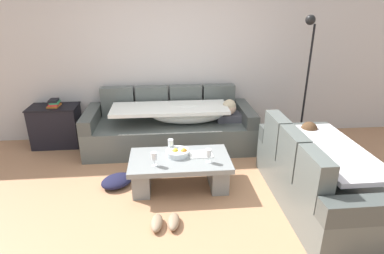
{
  "coord_description": "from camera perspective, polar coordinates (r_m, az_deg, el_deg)",
  "views": [
    {
      "loc": [
        -0.15,
        -2.89,
        2.13
      ],
      "look_at": [
        0.22,
        1.04,
        0.55
      ],
      "focal_mm": 29.6,
      "sensor_mm": 36.0,
      "label": 1
    }
  ],
  "objects": [
    {
      "name": "coffee_table",
      "position": [
        3.86,
        -2.2,
        -7.48
      ],
      "size": [
        1.2,
        0.68,
        0.38
      ],
      "color": "gray",
      "rests_on": "ground_plane"
    },
    {
      "name": "ground_plane",
      "position": [
        3.59,
        -2.01,
        -14.56
      ],
      "size": [
        14.0,
        14.0,
        0.0
      ],
      "primitive_type": "plane",
      "color": "#AD7954"
    },
    {
      "name": "open_magazine",
      "position": [
        3.88,
        1.59,
        -4.93
      ],
      "size": [
        0.29,
        0.22,
        0.01
      ],
      "primitive_type": "cube",
      "rotation": [
        0.0,
        0.0,
        0.03
      ],
      "color": "white",
      "rests_on": "coffee_table"
    },
    {
      "name": "book_stack_on_cabinet",
      "position": [
        5.22,
        -23.6,
        3.95
      ],
      "size": [
        0.18,
        0.22,
        0.11
      ],
      "color": "#B76623",
      "rests_on": "side_cabinet"
    },
    {
      "name": "wine_glass_near_right",
      "position": [
        3.65,
        2.98,
        -4.76
      ],
      "size": [
        0.07,
        0.07,
        0.17
      ],
      "color": "silver",
      "rests_on": "coffee_table"
    },
    {
      "name": "pair_of_shoes",
      "position": [
        3.35,
        -4.85,
        -16.73
      ],
      "size": [
        0.32,
        0.29,
        0.09
      ],
      "color": "#8C7259",
      "rests_on": "ground_plane"
    },
    {
      "name": "wine_glass_near_left",
      "position": [
        3.6,
        -6.86,
        -5.29
      ],
      "size": [
        0.07,
        0.07,
        0.17
      ],
      "color": "silver",
      "rests_on": "coffee_table"
    },
    {
      "name": "side_cabinet",
      "position": [
        5.34,
        -23.27,
        0.17
      ],
      "size": [
        0.72,
        0.44,
        0.64
      ],
      "color": "black",
      "rests_on": "ground_plane"
    },
    {
      "name": "crumpled_garment",
      "position": [
        4.07,
        -13.39,
        -9.43
      ],
      "size": [
        0.51,
        0.51,
        0.12
      ],
      "primitive_type": "ellipsoid",
      "rotation": [
        0.0,
        0.0,
        0.73
      ],
      "color": "#191933",
      "rests_on": "ground_plane"
    },
    {
      "name": "wine_glass_far_back",
      "position": [
        3.91,
        -3.87,
        -2.91
      ],
      "size": [
        0.07,
        0.07,
        0.17
      ],
      "color": "silver",
      "rests_on": "coffee_table"
    },
    {
      "name": "floor_lamp",
      "position": [
        5.1,
        19.85,
        9.09
      ],
      "size": [
        0.33,
        0.31,
        1.95
      ],
      "color": "black",
      "rests_on": "ground_plane"
    },
    {
      "name": "couch_near_window",
      "position": [
        3.78,
        22.17,
        -8.31
      ],
      "size": [
        0.92,
        1.85,
        0.88
      ],
      "rotation": [
        0.0,
        0.0,
        1.57
      ],
      "color": "#535A57",
      "rests_on": "ground_plane"
    },
    {
      "name": "back_wall",
      "position": [
        5.1,
        -3.71,
        12.98
      ],
      "size": [
        9.0,
        0.1,
        2.7
      ],
      "primitive_type": "cube",
      "color": "beige",
      "rests_on": "ground_plane"
    },
    {
      "name": "fruit_bowl",
      "position": [
        3.84,
        -2.62,
        -4.61
      ],
      "size": [
        0.28,
        0.28,
        0.1
      ],
      "color": "silver",
      "rests_on": "coffee_table"
    },
    {
      "name": "couch_along_wall",
      "position": [
        4.86,
        -3.45,
        0.02
      ],
      "size": [
        2.51,
        0.92,
        0.88
      ],
      "color": "#535A57",
      "rests_on": "ground_plane"
    }
  ]
}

